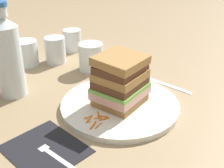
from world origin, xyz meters
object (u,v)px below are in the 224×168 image
Objects in this scene: fork at (53,153)px; empty_tumbler_3 at (55,50)px; main_plate at (121,104)px; empty_tumbler_0 at (26,53)px; sandwich at (121,80)px; knife at (162,83)px; juice_glass at (91,58)px; water_bottle at (8,56)px; empty_tumbler_2 at (72,40)px; napkin_dark at (46,150)px.

fork is 1.96× the size of empty_tumbler_3.
empty_tumbler_0 is at bearing 92.82° from main_plate.
fork is (-0.23, -0.03, -0.07)m from sandwich.
fork is 0.40m from knife.
knife is at bearing -70.97° from juice_glass.
water_bottle reaches higher than knife.
water_bottle reaches higher than empty_tumbler_3.
empty_tumbler_0 is at bearing 178.70° from empty_tumbler_2.
napkin_dark is 0.41m from knife.
napkin_dark is 0.40m from juice_glass.
juice_glass reaches higher than fork.
knife is (0.40, 0.03, -0.00)m from fork.
sandwich is 0.67× the size of knife.
empty_tumbler_0 reaches higher than napkin_dark.
empty_tumbler_2 is (0.17, 0.39, 0.03)m from main_plate.
juice_glass is 1.01× the size of empty_tumbler_3.
main_plate is 1.47× the size of knife.
empty_tumbler_3 is (-0.12, 0.35, 0.04)m from knife.
knife is (0.18, -0.00, -0.01)m from main_plate.
sandwich is at bearing 6.74° from fork.
water_bottle is (0.07, 0.28, 0.11)m from fork.
empty_tumbler_0 is 0.09m from empty_tumbler_3.
empty_tumbler_3 is (-0.04, 0.13, 0.00)m from juice_glass.
main_plate is 0.40m from empty_tumbler_0.
empty_tumbler_2 reaches higher than fork.
water_bottle is (-0.15, 0.25, 0.04)m from sandwich.
juice_glass reaches higher than empty_tumbler_0.
napkin_dark is 0.56m from empty_tumbler_2.
juice_glass reaches higher than main_plate.
empty_tumbler_0 is (0.21, 0.42, 0.04)m from fork.
sandwich is 0.54× the size of water_bottle.
empty_tumbler_3 is at bearing 52.58° from fork.
main_plate reaches higher than knife.
main_plate is 0.31m from water_bottle.
main_plate is 3.47× the size of empty_tumbler_3.
knife is at bearing -88.64° from empty_tumbler_2.
knife is 0.81× the size of water_bottle.
empty_tumbler_3 is at bearing -158.07° from empty_tumbler_2.
knife is (0.41, 0.00, 0.00)m from napkin_dark.
main_plate is at bearing -87.18° from empty_tumbler_0.
juice_glass reaches higher than empty_tumbler_2.
water_bottle is at bearing 172.71° from juice_glass.
water_bottle is 2.92× the size of empty_tumbler_3.
water_bottle is 0.36m from empty_tumbler_2.
main_plate is at bearing -58.92° from water_bottle.
empty_tumbler_3 is at bearing 24.76° from water_bottle.
empty_tumbler_3 is (0.06, 0.35, -0.03)m from sandwich.
sandwich is at bearing -113.19° from empty_tumbler_2.
juice_glass is at bearing -7.29° from water_bottle.
sandwich is at bearing -114.86° from juice_glass.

